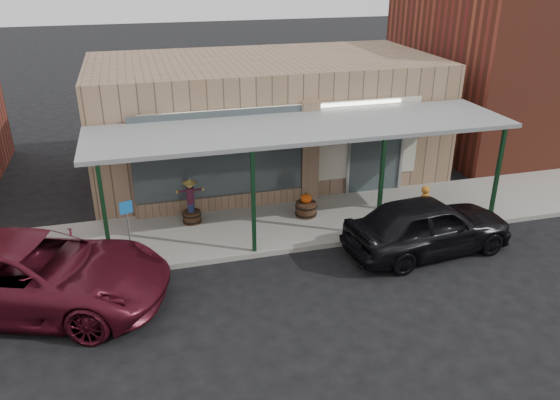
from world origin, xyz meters
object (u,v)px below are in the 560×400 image
object	(u,v)px
barrel_scarecrow	(191,208)
parked_sedan	(428,225)
car_maroon	(33,274)
barrel_pumpkin	(306,207)
handicap_sign	(128,222)

from	to	relation	value
barrel_scarecrow	parked_sedan	bearing A→B (deg)	-4.47
barrel_scarecrow	car_maroon	distance (m)	5.01
barrel_scarecrow	parked_sedan	world-z (taller)	parked_sedan
barrel_scarecrow	barrel_pumpkin	distance (m)	3.46
barrel_pumpkin	parked_sedan	size ratio (longest dim) A/B	0.16
car_maroon	barrel_scarecrow	bearing A→B (deg)	-32.23
barrel_scarecrow	handicap_sign	size ratio (longest dim) A/B	0.86
car_maroon	barrel_pumpkin	bearing A→B (deg)	-50.60
barrel_scarecrow	car_maroon	world-z (taller)	car_maroon
barrel_pumpkin	handicap_sign	distance (m)	5.41
barrel_pumpkin	parked_sedan	bearing A→B (deg)	-46.55
handicap_sign	parked_sedan	xyz separation A→B (m)	(7.80, -1.51, -0.40)
barrel_scarecrow	handicap_sign	xyz separation A→B (m)	(-1.79, -1.66, 0.57)
car_maroon	handicap_sign	bearing A→B (deg)	-36.69
barrel_scarecrow	barrel_pumpkin	world-z (taller)	barrel_scarecrow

